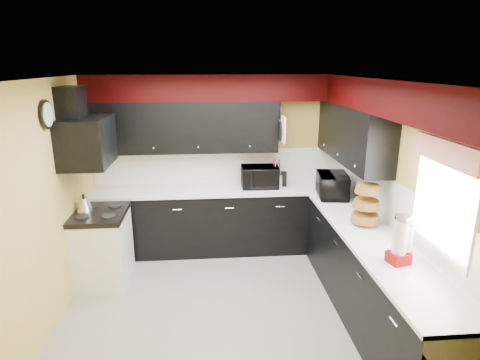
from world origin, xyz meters
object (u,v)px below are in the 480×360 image
(microwave, at_px, (333,185))
(kettle, at_px, (84,204))
(toaster_oven, at_px, (260,177))
(knife_block, at_px, (284,179))
(utensil_crock, at_px, (276,181))

(microwave, height_order, kettle, microwave)
(toaster_oven, distance_m, kettle, 2.35)
(knife_block, height_order, kettle, knife_block)
(microwave, xyz_separation_m, kettle, (-3.14, -0.23, -0.09))
(knife_block, relative_size, kettle, 1.09)
(microwave, bearing_deg, knife_block, 54.49)
(utensil_crock, relative_size, knife_block, 0.91)
(toaster_oven, height_order, microwave, microwave)
(kettle, bearing_deg, utensil_crock, 15.97)
(microwave, bearing_deg, kettle, 101.41)
(toaster_oven, xyz_separation_m, utensil_crock, (0.23, -0.02, -0.06))
(microwave, relative_size, kettle, 3.03)
(utensil_crock, bearing_deg, knife_block, 17.16)
(toaster_oven, height_order, kettle, toaster_oven)
(toaster_oven, relative_size, utensil_crock, 2.86)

